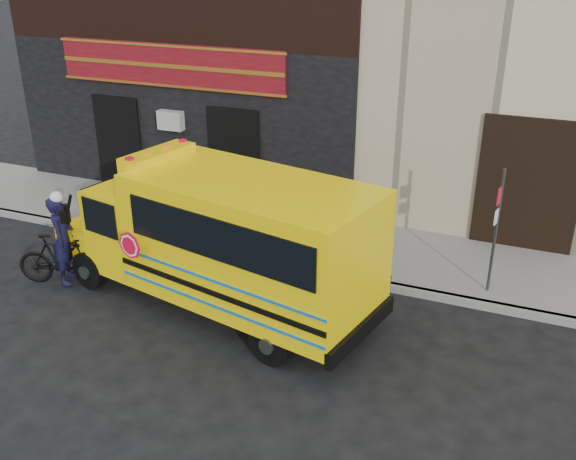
% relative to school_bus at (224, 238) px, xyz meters
% --- Properties ---
extents(ground, '(120.00, 120.00, 0.00)m').
position_rel_school_bus_xyz_m(ground, '(1.06, -0.72, -1.51)').
color(ground, black).
rests_on(ground, ground).
extents(curb, '(40.00, 0.20, 0.15)m').
position_rel_school_bus_xyz_m(curb, '(1.06, 1.88, -1.43)').
color(curb, gray).
rests_on(curb, ground).
extents(sidewalk, '(40.00, 3.00, 0.15)m').
position_rel_school_bus_xyz_m(sidewalk, '(1.06, 3.38, -1.43)').
color(sidewalk, gray).
rests_on(sidewalk, ground).
extents(school_bus, '(7.19, 3.53, 2.92)m').
position_rel_school_bus_xyz_m(school_bus, '(0.00, 0.00, 0.00)').
color(school_bus, black).
rests_on(school_bus, ground).
extents(sign_pole, '(0.08, 0.24, 2.72)m').
position_rel_school_bus_xyz_m(sign_pole, '(4.64, 2.36, 0.01)').
color(sign_pole, '#39403C').
rests_on(sign_pole, ground).
extents(bicycle, '(1.94, 1.05, 1.12)m').
position_rel_school_bus_xyz_m(bicycle, '(-3.58, -0.45, -0.95)').
color(bicycle, black).
rests_on(bicycle, ground).
extents(cyclist, '(0.70, 0.81, 1.89)m').
position_rel_school_bus_xyz_m(cyclist, '(-3.53, -0.38, -0.57)').
color(cyclist, black).
rests_on(cyclist, ground).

